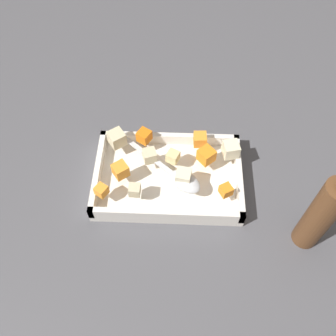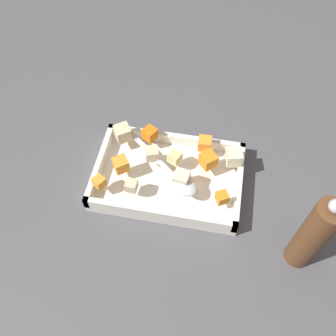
# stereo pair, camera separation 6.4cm
# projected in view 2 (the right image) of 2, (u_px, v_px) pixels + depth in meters

# --- Properties ---
(ground_plane) EXTENTS (4.00, 4.00, 0.00)m
(ground_plane) POSITION_uv_depth(u_px,v_px,m) (161.00, 185.00, 0.83)
(ground_plane) COLOR #4C4C51
(baking_dish) EXTENTS (0.32, 0.21, 0.04)m
(baking_dish) POSITION_uv_depth(u_px,v_px,m) (168.00, 178.00, 0.83)
(baking_dish) COLOR white
(baking_dish) RESTS_ON ground_plane
(carrot_chunk_corner_ne) EXTENTS (0.03, 0.03, 0.03)m
(carrot_chunk_corner_ne) POSITION_uv_depth(u_px,v_px,m) (205.00, 143.00, 0.82)
(carrot_chunk_corner_ne) COLOR orange
(carrot_chunk_corner_ne) RESTS_ON baking_dish
(carrot_chunk_near_right) EXTENTS (0.03, 0.03, 0.02)m
(carrot_chunk_near_right) POSITION_uv_depth(u_px,v_px,m) (99.00, 182.00, 0.77)
(carrot_chunk_near_right) COLOR orange
(carrot_chunk_near_right) RESTS_ON baking_dish
(carrot_chunk_rim_edge) EXTENTS (0.04, 0.04, 0.03)m
(carrot_chunk_rim_edge) POSITION_uv_depth(u_px,v_px,m) (150.00, 134.00, 0.84)
(carrot_chunk_rim_edge) COLOR orange
(carrot_chunk_rim_edge) RESTS_ON baking_dish
(carrot_chunk_center) EXTENTS (0.04, 0.04, 0.03)m
(carrot_chunk_center) POSITION_uv_depth(u_px,v_px,m) (208.00, 160.00, 0.80)
(carrot_chunk_center) COLOR orange
(carrot_chunk_center) RESTS_ON baking_dish
(carrot_chunk_corner_nw) EXTENTS (0.04, 0.04, 0.03)m
(carrot_chunk_corner_nw) POSITION_uv_depth(u_px,v_px,m) (121.00, 165.00, 0.79)
(carrot_chunk_corner_nw) COLOR orange
(carrot_chunk_corner_nw) RESTS_ON baking_dish
(carrot_chunk_far_left) EXTENTS (0.03, 0.03, 0.02)m
(carrot_chunk_far_left) POSITION_uv_depth(u_px,v_px,m) (222.00, 197.00, 0.75)
(carrot_chunk_far_left) COLOR orange
(carrot_chunk_far_left) RESTS_ON baking_dish
(potato_chunk_near_left) EXTENTS (0.04, 0.04, 0.03)m
(potato_chunk_near_left) POSITION_uv_depth(u_px,v_px,m) (182.00, 178.00, 0.77)
(potato_chunk_near_left) COLOR beige
(potato_chunk_near_left) RESTS_ON baking_dish
(potato_chunk_far_right) EXTENTS (0.03, 0.03, 0.03)m
(potato_chunk_far_right) POSITION_uv_depth(u_px,v_px,m) (152.00, 154.00, 0.81)
(potato_chunk_far_right) COLOR beige
(potato_chunk_far_right) RESTS_ON baking_dish
(potato_chunk_heap_side) EXTENTS (0.02, 0.02, 0.02)m
(potato_chunk_heap_side) POSITION_uv_depth(u_px,v_px,m) (131.00, 186.00, 0.77)
(potato_chunk_heap_side) COLOR beige
(potato_chunk_heap_side) RESTS_ON baking_dish
(potato_chunk_near_spoon) EXTENTS (0.05, 0.05, 0.03)m
(potato_chunk_near_spoon) POSITION_uv_depth(u_px,v_px,m) (123.00, 133.00, 0.84)
(potato_chunk_near_spoon) COLOR beige
(potato_chunk_near_spoon) RESTS_ON baking_dish
(potato_chunk_under_handle) EXTENTS (0.04, 0.04, 0.03)m
(potato_chunk_under_handle) POSITION_uv_depth(u_px,v_px,m) (234.00, 157.00, 0.80)
(potato_chunk_under_handle) COLOR beige
(potato_chunk_under_handle) RESTS_ON baking_dish
(potato_chunk_back_center) EXTENTS (0.03, 0.03, 0.02)m
(potato_chunk_back_center) POSITION_uv_depth(u_px,v_px,m) (175.00, 157.00, 0.80)
(potato_chunk_back_center) COLOR #E0CC89
(potato_chunk_back_center) RESTS_ON baking_dish
(serving_spoon) EXTENTS (0.20, 0.17, 0.02)m
(serving_spoon) POSITION_uv_depth(u_px,v_px,m) (179.00, 179.00, 0.78)
(serving_spoon) COLOR silver
(serving_spoon) RESTS_ON baking_dish
(pepper_mill) EXTENTS (0.05, 0.05, 0.22)m
(pepper_mill) POSITION_uv_depth(u_px,v_px,m) (313.00, 235.00, 0.65)
(pepper_mill) COLOR brown
(pepper_mill) RESTS_ON ground_plane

